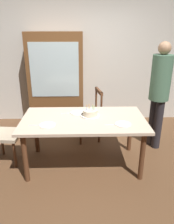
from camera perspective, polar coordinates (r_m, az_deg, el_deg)
The scene contains 14 objects.
ground at distance 3.46m, azimuth -0.85°, elevation -13.33°, with size 6.40×6.40×0.00m, color brown.
back_wall at distance 4.74m, azimuth -1.24°, elevation 13.26°, with size 6.40×0.10×2.60m, color beige.
dining_table at distance 3.13m, azimuth -0.92°, elevation -3.16°, with size 1.76×0.96×0.76m.
birthday_cake at distance 3.17m, azimuth 0.86°, elevation -0.30°, with size 0.28×0.28×0.16m.
plate_near_celebrant at distance 2.93m, azimuth -10.40°, elevation -3.36°, with size 0.22×0.22×0.01m, color white.
plate_far_side at distance 3.29m, azimuth -2.50°, elevation -0.17°, with size 0.22×0.22×0.01m, color white.
plate_near_guest at distance 2.95m, azimuth 9.46°, elevation -3.15°, with size 0.22×0.22×0.01m, color white.
fork_near_celebrant at distance 2.96m, azimuth -13.47°, elevation -3.42°, with size 0.18×0.02×0.01m, color silver.
fork_far_side at distance 3.29m, azimuth -5.29°, elevation -0.31°, with size 0.18×0.02×0.01m, color silver.
fork_near_guest at distance 2.91m, azimuth 6.40°, elevation -3.35°, with size 0.18×0.02×0.01m, color silver.
chair_spindle_back at distance 3.96m, azimuth 0.64°, elevation -1.09°, with size 0.51×0.51×0.95m.
chair_upholstered at distance 3.53m, azimuth -22.03°, elevation -4.31°, with size 0.48×0.48×0.95m.
person_guest at distance 3.73m, azimuth 18.51°, elevation 5.49°, with size 0.32×0.32×1.78m.
china_cabinet at distance 4.55m, azimuth -8.08°, elevation 8.24°, with size 1.10×0.45×1.90m.
Camera 1 is at (-0.03, -2.84, 1.97)m, focal length 34.74 mm.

